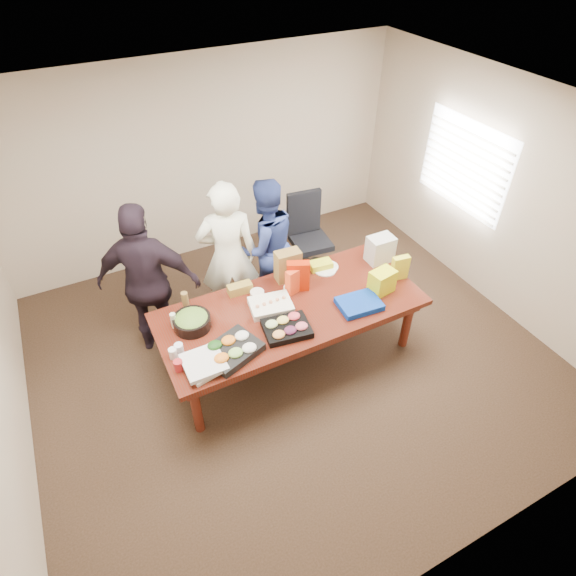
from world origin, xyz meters
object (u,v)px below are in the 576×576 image
conference_table (291,332)px  person_center (228,256)px  salad_bowl (192,322)px  person_right (265,246)px  office_chair (311,239)px  sheet_cake (271,305)px

conference_table → person_center: 1.11m
salad_bowl → person_right: bearing=34.4°
office_chair → salad_bowl: office_chair is taller
office_chair → salad_bowl: bearing=-145.0°
person_right → salad_bowl: bearing=30.0°
office_chair → person_right: person_right is taller
conference_table → office_chair: size_ratio=2.54×
office_chair → person_right: size_ratio=0.65×
office_chair → conference_table: bearing=-120.6°
office_chair → salad_bowl: size_ratio=2.91×
person_center → sheet_cake: 0.84m
office_chair → sheet_cake: bearing=-127.8°
conference_table → office_chair: office_chair is taller
person_right → sheet_cake: bearing=63.7°
office_chair → person_center: 1.39m
office_chair → salad_bowl: (-1.96, -1.06, 0.26)m
salad_bowl → conference_table: bearing=-10.8°
sheet_cake → person_right: bearing=78.5°
conference_table → sheet_cake: sheet_cake is taller
sheet_cake → salad_bowl: (-0.82, 0.11, 0.02)m
person_center → sheet_cake: size_ratio=4.32×
conference_table → person_right: 1.12m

